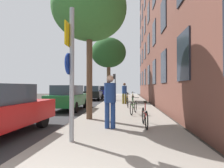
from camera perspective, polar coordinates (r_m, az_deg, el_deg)
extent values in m
plane|color=#332D28|center=(16.79, -7.80, -6.13)|extent=(41.80, 41.80, 0.00)
cube|color=#2D2D30|center=(17.37, -14.61, -5.92)|extent=(7.00, 38.00, 0.01)
cube|color=gray|center=(16.38, 4.30, -6.06)|extent=(4.20, 38.00, 0.12)
cube|color=brown|center=(17.33, 13.55, 21.81)|extent=(0.50, 27.00, 16.43)
cube|color=#1E232D|center=(7.29, 22.13, 8.31)|extent=(0.06, 1.46, 1.88)
cube|color=#1E232D|center=(10.73, 16.46, 5.35)|extent=(0.06, 1.46, 1.88)
cube|color=#1E232D|center=(14.23, 13.58, 3.81)|extent=(0.06, 1.46, 1.88)
cube|color=#1E232D|center=(17.76, 11.85, 2.88)|extent=(0.06, 1.46, 1.88)
cube|color=#1E232D|center=(21.30, 10.70, 2.25)|extent=(0.06, 1.46, 1.88)
cube|color=#1E232D|center=(24.85, 9.87, 1.81)|extent=(0.06, 1.46, 1.88)
cube|color=#1E232D|center=(28.41, 9.25, 1.47)|extent=(0.06, 1.46, 1.88)
cube|color=#1E232D|center=(11.48, 16.39, 20.85)|extent=(0.06, 1.46, 1.88)
cube|color=#1E232D|center=(14.80, 13.54, 15.80)|extent=(0.06, 1.46, 1.88)
cube|color=#1E232D|center=(18.22, 11.82, 12.61)|extent=(0.06, 1.46, 1.88)
cube|color=#1E232D|center=(21.69, 10.67, 10.42)|extent=(0.06, 1.46, 1.88)
cube|color=#1E232D|center=(25.19, 9.85, 8.84)|extent=(0.06, 1.46, 1.88)
cube|color=#1E232D|center=(28.70, 9.24, 7.64)|extent=(0.06, 1.46, 1.88)
cube|color=#1E232D|center=(19.18, 11.79, 21.61)|extent=(0.06, 1.46, 1.88)
cube|color=#1E232D|center=(22.50, 10.65, 18.15)|extent=(0.06, 1.46, 1.88)
cube|color=#1E232D|center=(25.89, 9.84, 15.59)|extent=(0.06, 1.46, 1.88)
cube|color=#1E232D|center=(29.32, 9.22, 13.62)|extent=(0.06, 1.46, 1.88)
cube|color=#1E232D|center=(23.68, 10.63, 25.23)|extent=(0.06, 1.46, 1.88)
cube|color=#1E232D|center=(26.92, 9.82, 21.90)|extent=(0.06, 1.46, 1.88)
cube|color=#1E232D|center=(30.24, 9.21, 19.29)|extent=(0.06, 1.46, 1.88)
cube|color=#1E232D|center=(31.43, 9.19, 24.58)|extent=(0.06, 1.46, 1.88)
cylinder|color=gray|center=(4.69, -12.96, 3.10)|extent=(0.12, 0.12, 3.49)
cube|color=yellow|center=(4.89, -13.84, 15.12)|extent=(0.03, 0.60, 0.60)
cylinder|color=#14339E|center=(4.74, -13.87, 6.37)|extent=(0.03, 0.56, 0.56)
cylinder|color=black|center=(26.74, 1.05, -0.27)|extent=(0.12, 0.12, 3.41)
cube|color=black|center=(26.80, 0.66, 2.41)|extent=(0.20, 0.24, 0.80)
sphere|color=#4B0707|center=(26.82, 0.43, 2.96)|extent=(0.16, 0.16, 0.16)
sphere|color=#523707|center=(26.80, 0.43, 2.41)|extent=(0.16, 0.16, 0.16)
sphere|color=green|center=(26.79, 0.43, 1.85)|extent=(0.16, 0.16, 0.16)
cylinder|color=brown|center=(7.83, -7.38, 3.01)|extent=(0.26, 0.26, 3.90)
ellipsoid|color=#387533|center=(8.55, -7.34, 23.12)|extent=(3.31, 3.31, 2.82)
cylinder|color=brown|center=(18.63, -1.11, 0.80)|extent=(0.39, 0.39, 3.93)
ellipsoid|color=#235123|center=(18.97, -1.11, 10.15)|extent=(3.71, 3.71, 3.15)
torus|color=black|center=(6.90, 10.12, -10.08)|extent=(0.05, 0.63, 0.63)
torus|color=black|center=(5.96, 11.19, -11.55)|extent=(0.05, 0.63, 0.63)
cylinder|color=#B21E1E|center=(6.41, 10.61, -9.23)|extent=(0.06, 0.82, 0.04)
cylinder|color=#B21E1E|center=(6.18, 10.89, -10.27)|extent=(0.06, 0.50, 0.27)
cylinder|color=#B21E1E|center=(6.23, 10.77, -7.21)|extent=(0.04, 0.04, 0.28)
cube|color=black|center=(6.22, 10.76, -5.75)|extent=(0.10, 0.24, 0.06)
cylinder|color=#4C4C4C|center=(6.84, 10.11, -5.97)|extent=(0.42, 0.04, 0.03)
torus|color=black|center=(9.86, 7.62, -7.28)|extent=(0.19, 0.63, 0.64)
torus|color=black|center=(8.90, 6.40, -7.98)|extent=(0.19, 0.63, 0.64)
cylinder|color=#267233|center=(9.36, 7.04, -6.54)|extent=(0.24, 0.82, 0.04)
cylinder|color=#267233|center=(9.13, 6.73, -7.19)|extent=(0.16, 0.50, 0.27)
cylinder|color=#267233|center=(9.19, 6.85, -5.12)|extent=(0.04, 0.04, 0.28)
cube|color=black|center=(9.18, 6.85, -4.12)|extent=(0.10, 0.24, 0.06)
cylinder|color=#4C4C4C|center=(9.81, 7.61, -4.38)|extent=(0.42, 0.13, 0.03)
torus|color=black|center=(12.85, 5.09, -5.71)|extent=(0.05, 0.68, 0.68)
torus|color=black|center=(11.86, 5.20, -6.11)|extent=(0.05, 0.68, 0.68)
cylinder|color=#C68C19|center=(12.34, 5.14, -5.04)|extent=(0.06, 0.84, 0.04)
cylinder|color=#C68C19|center=(12.10, 5.17, -5.52)|extent=(0.05, 0.51, 0.28)
cylinder|color=#C68C19|center=(12.18, 5.15, -3.90)|extent=(0.04, 0.04, 0.28)
cube|color=black|center=(12.17, 5.15, -3.15)|extent=(0.10, 0.24, 0.06)
cylinder|color=#4C4C4C|center=(12.81, 5.08, -3.39)|extent=(0.42, 0.04, 0.03)
torus|color=black|center=(15.89, 4.93, -4.80)|extent=(0.05, 0.66, 0.66)
torus|color=black|center=(14.80, 4.87, -5.09)|extent=(0.05, 0.66, 0.66)
cylinder|color=#194C99|center=(15.33, 4.90, -4.26)|extent=(0.06, 0.93, 0.04)
cylinder|color=#194C99|center=(15.06, 4.88, -4.64)|extent=(0.05, 0.56, 0.30)
cylinder|color=#194C99|center=(15.16, 4.89, -3.36)|extent=(0.04, 0.04, 0.28)
cube|color=black|center=(15.15, 4.89, -2.76)|extent=(0.10, 0.24, 0.06)
cylinder|color=#4C4C4C|center=(15.87, 4.93, -2.96)|extent=(0.42, 0.04, 0.03)
torus|color=black|center=(18.83, 6.89, -4.27)|extent=(0.11, 0.61, 0.61)
torus|color=black|center=(17.87, 6.65, -4.46)|extent=(0.11, 0.61, 0.61)
cylinder|color=#C68C19|center=(18.34, 6.78, -3.84)|extent=(0.13, 0.82, 0.04)
cylinder|color=#C68C19|center=(18.11, 6.72, -4.12)|extent=(0.10, 0.50, 0.27)
cylinder|color=#C68C19|center=(18.19, 6.74, -3.12)|extent=(0.04, 0.04, 0.28)
cube|color=black|center=(18.18, 6.74, -2.62)|extent=(0.10, 0.24, 0.06)
cylinder|color=#4C4C4C|center=(18.81, 6.89, -2.81)|extent=(0.42, 0.08, 0.03)
cylinder|color=navy|center=(6.09, -1.58, -10.14)|extent=(0.17, 0.17, 0.89)
cylinder|color=navy|center=(6.07, 0.31, -10.17)|extent=(0.17, 0.17, 0.89)
cylinder|color=navy|center=(6.00, -0.64, -2.83)|extent=(0.56, 0.56, 0.66)
sphere|color=tan|center=(6.00, -0.63, 1.71)|extent=(0.24, 0.24, 0.24)
cylinder|color=olive|center=(14.57, 3.67, -4.79)|extent=(0.16, 0.16, 0.85)
cylinder|color=olive|center=(14.57, 4.43, -4.79)|extent=(0.16, 0.16, 0.85)
cylinder|color=navy|center=(14.54, 4.05, -1.86)|extent=(0.42, 0.42, 0.64)
sphere|color=brown|center=(14.54, 4.04, -0.06)|extent=(0.23, 0.23, 0.23)
cylinder|color=black|center=(8.04, -32.38, -9.40)|extent=(0.22, 0.64, 0.64)
cylinder|color=black|center=(7.18, -21.62, -10.53)|extent=(0.22, 0.64, 0.64)
cube|color=#19662D|center=(12.01, -13.90, -4.96)|extent=(1.83, 3.99, 0.70)
cube|color=#2D3847|center=(11.80, -14.20, -1.88)|extent=(1.53, 2.24, 0.60)
cylinder|color=black|center=(13.51, -15.45, -5.99)|extent=(0.22, 0.64, 0.64)
cylinder|color=black|center=(13.03, -8.67, -6.20)|extent=(0.22, 0.64, 0.64)
cylinder|color=black|center=(11.17, -20.03, -7.05)|extent=(0.22, 0.64, 0.64)
cylinder|color=black|center=(10.59, -11.94, -7.42)|extent=(0.22, 0.64, 0.64)
cube|color=black|center=(20.55, -6.15, -3.27)|extent=(2.09, 4.34, 0.70)
cube|color=#384756|center=(20.32, -6.26, -1.46)|extent=(1.70, 2.45, 0.60)
cylinder|color=black|center=(22.07, -7.68, -4.01)|extent=(0.22, 0.64, 0.64)
cylinder|color=black|center=(21.76, -3.22, -4.06)|extent=(0.22, 0.64, 0.64)
cylinder|color=black|center=(19.43, -9.44, -4.44)|extent=(0.22, 0.64, 0.64)
cylinder|color=black|center=(19.07, -4.38, -4.51)|extent=(0.22, 0.64, 0.64)
cube|color=navy|center=(26.67, -2.96, -2.72)|extent=(1.95, 4.20, 0.70)
cube|color=#1E232D|center=(26.45, -3.02, -1.33)|extent=(1.60, 2.37, 0.60)
cylinder|color=black|center=(28.11, -4.27, -3.34)|extent=(0.22, 0.64, 0.64)
cylinder|color=black|center=(27.89, -0.90, -3.36)|extent=(0.22, 0.64, 0.64)
cylinder|color=black|center=(25.50, -5.22, -3.59)|extent=(0.22, 0.64, 0.64)
cylinder|color=black|center=(25.26, -1.51, -3.62)|extent=(0.22, 0.64, 0.64)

